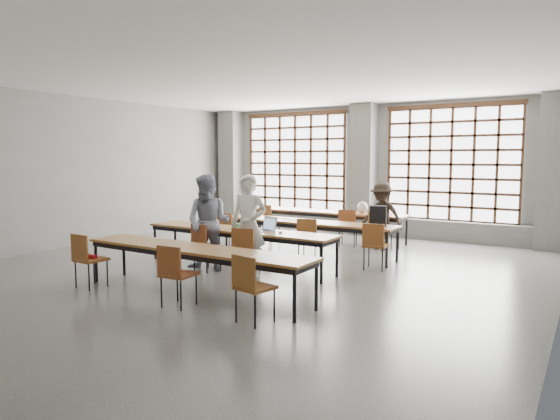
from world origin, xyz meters
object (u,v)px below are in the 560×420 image
(chair_mid_centre, at_px, (308,235))
(laptop_back, at_px, (380,211))
(chair_back_left, at_px, (268,218))
(green_box, at_px, (239,226))
(student_female, at_px, (209,223))
(desk_row_b, at_px, (306,224))
(desk_row_d, at_px, (194,252))
(student_male, at_px, (249,226))
(backpack, at_px, (378,216))
(red_pouch, at_px, (91,257))
(chair_mid_left, at_px, (228,228))
(chair_near_left, at_px, (86,255))
(chair_near_right, at_px, (250,282))
(desk_row_a, at_px, (328,214))
(laptop_front, at_px, (266,227))
(phone, at_px, (243,230))
(desk_row_c, at_px, (238,232))
(chair_near_mid, at_px, (175,270))
(chair_back_right, at_px, (379,226))
(plastic_bag, at_px, (363,207))
(chair_front_right, at_px, (245,247))
(chair_mid_right, at_px, (375,242))
(chair_front_left, at_px, (204,242))
(student_back, at_px, (382,216))
(mouse, at_px, (280,232))
(chair_back_mid, at_px, (348,224))

(chair_mid_centre, relative_size, laptop_back, 1.98)
(chair_back_left, bearing_deg, green_box, -65.96)
(student_female, bearing_deg, desk_row_b, 54.50)
(desk_row_d, distance_m, student_male, 1.42)
(backpack, distance_m, red_pouch, 5.31)
(chair_mid_left, height_order, chair_near_left, same)
(chair_near_right, height_order, backpack, backpack)
(chair_near_right, height_order, laptop_back, laptop_back)
(desk_row_b, relative_size, green_box, 16.00)
(desk_row_a, xyz_separation_m, red_pouch, (-1.10, -6.18, -0.16))
(chair_near_left, relative_size, green_box, 3.52)
(desk_row_d, relative_size, laptop_back, 9.00)
(laptop_front, xyz_separation_m, phone, (-0.39, -0.21, -0.05))
(backpack, bearing_deg, chair_near_left, -143.70)
(desk_row_b, relative_size, chair_back_left, 4.55)
(phone, bearing_deg, chair_near_left, -117.52)
(desk_row_a, bearing_deg, laptop_front, -81.27)
(desk_row_c, height_order, chair_near_mid, chair_near_mid)
(phone, bearing_deg, chair_back_left, 116.24)
(laptop_front, bearing_deg, backpack, 48.23)
(chair_back_right, bearing_deg, plastic_bag, 135.07)
(chair_near_left, height_order, laptop_front, laptop_front)
(desk_row_a, xyz_separation_m, chair_near_mid, (0.81, -6.26, -0.13))
(chair_near_mid, xyz_separation_m, phone, (-0.64, 2.43, 0.20))
(chair_front_right, bearing_deg, chair_mid_right, 46.30)
(desk_row_a, bearing_deg, chair_mid_left, -113.56)
(phone, bearing_deg, chair_front_left, -132.83)
(desk_row_c, distance_m, red_pouch, 2.69)
(student_back, bearing_deg, student_male, -102.73)
(desk_row_c, bearing_deg, laptop_back, 70.71)
(desk_row_d, relative_size, chair_front_right, 4.55)
(desk_row_c, xyz_separation_m, chair_front_left, (-0.31, -0.63, -0.13))
(chair_near_mid, relative_size, mouse, 8.98)
(student_male, bearing_deg, red_pouch, -144.21)
(chair_back_right, distance_m, chair_near_right, 5.65)
(phone, bearing_deg, backpack, 44.98)
(chair_back_right, relative_size, chair_near_mid, 1.00)
(chair_back_left, xyz_separation_m, backpack, (3.47, -1.30, 0.39))
(desk_row_d, xyz_separation_m, chair_front_left, (-0.92, 1.28, -0.13))
(chair_near_left, relative_size, student_female, 0.50)
(chair_back_mid, xyz_separation_m, chair_near_left, (-1.92, -5.63, 0.00))
(student_male, relative_size, backpack, 4.47)
(chair_front_left, relative_size, student_male, 0.49)
(desk_row_a, relative_size, mouse, 40.82)
(student_female, relative_size, phone, 13.57)
(chair_back_mid, relative_size, chair_near_left, 1.00)
(chair_near_mid, bearing_deg, desk_row_c, 107.94)
(desk_row_c, height_order, chair_mid_centre, chair_mid_centre)
(student_female, relative_size, laptop_front, 4.06)
(chair_mid_left, bearing_deg, student_male, -43.06)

